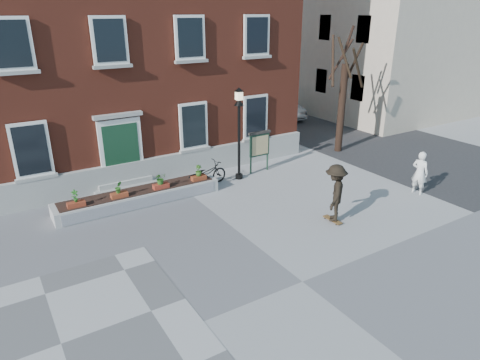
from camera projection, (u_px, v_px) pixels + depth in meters
ground at (302, 282)px, 11.54m from camera, size 100.00×100.00×0.00m
checker_patch at (61, 344)px, 9.38m from camera, size 6.00×6.00×0.01m
bicycle at (206, 174)px, 17.70m from camera, size 1.96×0.85×1.00m
parked_car at (281, 107)px, 28.93m from camera, size 1.94×4.43×1.42m
bystander at (420, 173)px, 16.79m from camera, size 0.55×0.71×1.75m
brick_building at (76, 22)px, 19.24m from camera, size 18.40×10.85×12.60m
planter_assembly at (140, 196)px, 16.11m from camera, size 6.20×1.12×1.15m
bare_tree at (343, 97)px, 21.24m from camera, size 1.83×1.83×6.16m
side_street at (323, 7)px, 33.37m from camera, size 15.20×36.00×14.50m
lamp_post at (239, 121)px, 17.67m from camera, size 0.40×0.40×3.93m
notice_board at (259, 145)px, 18.94m from camera, size 1.10×0.16×1.87m
skateboarder at (335, 193)px, 14.44m from camera, size 1.46×1.41×2.07m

